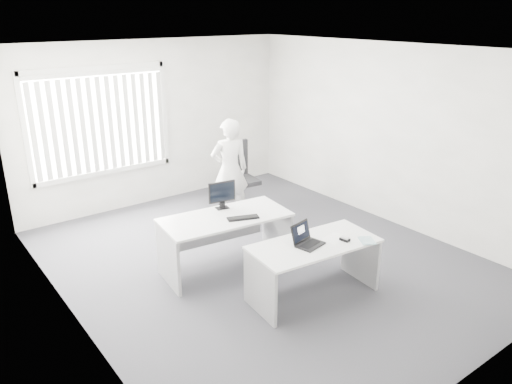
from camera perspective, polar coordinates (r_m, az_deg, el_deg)
ground at (r=6.94m, az=0.68°, el=-7.75°), size 6.00×6.00×0.00m
wall_back at (r=8.89m, az=-11.32°, el=7.76°), size 5.00×0.02×2.80m
wall_front at (r=4.58m, az=24.54°, el=-5.55°), size 5.00×0.02×2.80m
wall_left at (r=5.33m, az=-21.03°, el=-1.50°), size 0.02×6.00×2.80m
wall_right at (r=8.13m, az=14.88°, el=6.34°), size 0.02×6.00×2.80m
ceiling at (r=6.15m, az=0.79°, el=15.99°), size 5.00×6.00×0.02m
window at (r=8.45m, az=-17.39°, el=7.64°), size 2.32×0.06×1.76m
blinds at (r=8.40m, az=-17.23°, el=7.38°), size 2.20×0.10×1.50m
desk_near at (r=5.94m, az=6.61°, el=-7.49°), size 1.59×0.87×0.69m
desk_far at (r=6.50m, az=-3.49°, el=-4.49°), size 1.72×0.96×0.75m
office_chair at (r=8.56m, az=-1.85°, el=0.44°), size 0.73×0.73×1.16m
person at (r=8.00m, az=-3.03°, el=2.56°), size 0.70×0.57×1.66m
laptop at (r=5.74m, az=6.25°, el=-4.99°), size 0.37×0.34×0.25m
paper_sheet at (r=6.01m, az=8.99°, el=-5.23°), size 0.33×0.26×0.00m
mouse at (r=5.95m, az=10.12°, el=-5.28°), size 0.09×0.13×0.05m
booklet at (r=6.01m, az=12.57°, el=-5.44°), size 0.25×0.27×0.01m
keyboard at (r=6.33m, az=-1.49°, el=-2.98°), size 0.42×0.27×0.02m
monitor at (r=6.60m, az=-3.92°, el=-0.35°), size 0.39×0.18×0.37m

